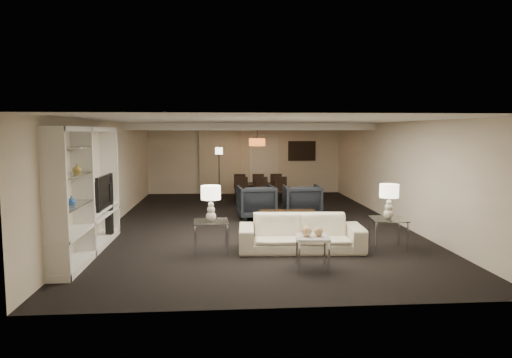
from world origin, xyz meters
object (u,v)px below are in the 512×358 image
object	(u,v)px
sofa	(301,233)
chair_nl	(242,191)
vase_amber	(77,168)
coffee_table	(289,222)
floor_speaker	(109,212)
television	(99,192)
armchair_left	(256,202)
table_lamp_right	(389,201)
chair_nm	(261,191)
pendant_light	(257,142)
side_table_right	(388,234)
chair_fm	(258,186)
marble_table	(312,252)
vase_blue	(71,201)
floor_lamp	(219,173)
table_lamp_left	(211,203)
chair_fl	(240,186)
chair_nr	(281,191)
chair_fr	(276,186)
dining_table	(260,193)
side_table_left	(211,237)
armchair_right	(302,201)

from	to	relation	value
sofa	chair_nl	size ratio (longest dim) A/B	2.72
vase_amber	chair_nl	world-z (taller)	vase_amber
coffee_table	floor_speaker	xyz separation A→B (m)	(-3.85, -0.42, 0.36)
television	armchair_left	bearing A→B (deg)	-52.66
sofa	table_lamp_right	distance (m)	1.80
vase_amber	chair_nm	bearing A→B (deg)	57.92
pendant_light	floor_speaker	distance (m)	6.27
side_table_right	chair_fm	bearing A→B (deg)	106.38
armchair_left	marble_table	size ratio (longest dim) A/B	1.79
vase_blue	floor_lamp	xyz separation A→B (m)	(2.38, 7.74, -0.27)
table_lamp_left	chair_fl	xyz separation A→B (m)	(0.82, 6.73, -0.50)
chair_nm	marble_table	bearing A→B (deg)	-83.63
pendant_light	marble_table	distance (m)	7.50
armchair_left	chair_nr	xyz separation A→B (m)	(0.92, 2.13, -0.00)
table_lamp_left	marble_table	xyz separation A→B (m)	(1.70, -1.10, -0.67)
chair_fl	chair_fr	xyz separation A→B (m)	(1.20, 0.00, 0.00)
sofa	floor_speaker	xyz separation A→B (m)	(-3.85, 1.18, 0.25)
chair_nl	floor_lamp	world-z (taller)	floor_lamp
pendant_light	armchair_left	distance (m)	3.27
sofa	dining_table	distance (m)	6.09
vase_blue	chair_nr	world-z (taller)	vase_blue
dining_table	chair_nr	world-z (taller)	chair_nr
vase_amber	chair_fm	world-z (taller)	vase_amber
chair_nr	dining_table	bearing A→B (deg)	137.90
coffee_table	floor_lamp	size ratio (longest dim) A/B	0.74
chair_nr	vase_blue	bearing A→B (deg)	-119.27
chair_nm	chair_nr	size ratio (longest dim) A/B	1.00
marble_table	chair_fr	world-z (taller)	chair_fr
chair_nl	television	bearing A→B (deg)	-124.81
side_table_left	chair_nm	world-z (taller)	chair_nm
vase_blue	floor_speaker	xyz separation A→B (m)	(0.11, 1.99, -0.54)
dining_table	sofa	bearing A→B (deg)	-84.09
side_table_right	marble_table	xyz separation A→B (m)	(-1.70, -1.10, -0.03)
floor_speaker	floor_lamp	distance (m)	6.19
television	chair_fl	world-z (taller)	television
marble_table	chair_fm	distance (m)	7.84
armchair_left	chair_nl	size ratio (longest dim) A/B	1.11
vase_amber	table_lamp_right	bearing A→B (deg)	4.51
side_table_left	chair_nm	xyz separation A→B (m)	(1.42, 5.43, 0.13)
vase_amber	chair_nl	distance (m)	6.75
side_table_right	vase_amber	bearing A→B (deg)	-175.49
vase_amber	floor_lamp	xyz separation A→B (m)	(2.38, 7.38, -0.77)
armchair_left	chair_fr	world-z (taller)	armchair_left
pendant_light	table_lamp_right	world-z (taller)	pendant_light
coffee_table	table_lamp_right	world-z (taller)	table_lamp_right
pendant_light	dining_table	xyz separation A→B (m)	(0.07, -0.13, -1.63)
television	sofa	bearing A→B (deg)	-100.89
armchair_right	television	xyz separation A→B (m)	(-4.53, -2.54, 0.64)
chair_fm	floor_lamp	xyz separation A→B (m)	(-1.31, 0.20, 0.43)
coffee_table	side_table_left	world-z (taller)	side_table_left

